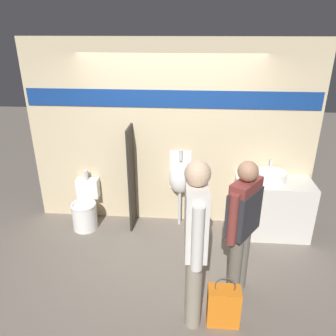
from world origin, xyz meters
name	(u,v)px	position (x,y,z in m)	size (l,w,h in m)	color
ground_plane	(167,240)	(0.00, 0.00, 0.00)	(16.00, 16.00, 0.00)	#70665B
display_wall	(170,136)	(0.00, 0.60, 1.36)	(4.12, 0.07, 2.70)	beige
sink_counter	(272,208)	(1.49, 0.30, 0.42)	(1.05, 0.54, 0.83)	silver
sink_basin	(272,176)	(1.44, 0.36, 0.90)	(0.40, 0.40, 0.27)	white
cell_phone	(254,184)	(1.17, 0.20, 0.84)	(0.07, 0.14, 0.01)	black
divider_near_counter	(131,179)	(-0.55, 0.37, 0.78)	(0.03, 0.41, 1.56)	#28231E
urinal_near_counter	(180,178)	(0.15, 0.45, 0.78)	(0.33, 0.27, 1.19)	silver
toilet	(85,209)	(-1.26, 0.27, 0.29)	(0.38, 0.54, 0.84)	white
person_in_vest	(243,220)	(0.88, -0.88, 0.93)	(0.41, 0.48, 1.60)	#666056
person_with_lanyard	(195,239)	(0.38, -1.33, 0.98)	(0.23, 0.62, 1.77)	gray
shopping_bag	(224,306)	(0.69, -1.37, 0.22)	(0.33, 0.18, 0.58)	orange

